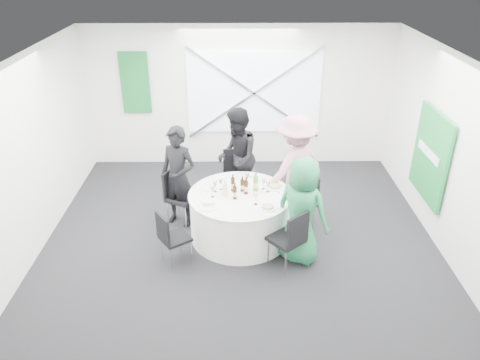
{
  "coord_description": "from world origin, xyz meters",
  "views": [
    {
      "loc": [
        -0.06,
        -5.94,
        4.16
      ],
      "look_at": [
        0.0,
        0.2,
        1.0
      ],
      "focal_mm": 35.0,
      "sensor_mm": 36.0,
      "label": 1
    }
  ],
  "objects_px": {
    "chair_back_right": "(306,196)",
    "chair_front_left": "(170,235)",
    "chair_back": "(235,172)",
    "clear_water_bottle": "(225,189)",
    "chair_back_left": "(176,192)",
    "person_man_back_left": "(178,177)",
    "person_man_back": "(237,157)",
    "chair_front_right": "(291,236)",
    "person_woman_pink": "(295,169)",
    "person_woman_green": "(302,211)",
    "green_water_bottle": "(256,184)",
    "banquet_table": "(240,216)"
  },
  "relations": [
    {
      "from": "person_man_back_left",
      "to": "green_water_bottle",
      "type": "height_order",
      "value": "person_man_back_left"
    },
    {
      "from": "chair_front_left",
      "to": "green_water_bottle",
      "type": "xyz_separation_m",
      "value": [
        1.22,
        0.79,
        0.4
      ]
    },
    {
      "from": "chair_front_right",
      "to": "clear_water_bottle",
      "type": "relative_size",
      "value": 3.49
    },
    {
      "from": "chair_back",
      "to": "chair_back_left",
      "type": "bearing_deg",
      "value": -148.56
    },
    {
      "from": "chair_front_right",
      "to": "person_man_back_left",
      "type": "height_order",
      "value": "person_man_back_left"
    },
    {
      "from": "person_woman_green",
      "to": "green_water_bottle",
      "type": "xyz_separation_m",
      "value": [
        -0.62,
        0.69,
        0.08
      ]
    },
    {
      "from": "chair_back_left",
      "to": "person_man_back",
      "type": "relative_size",
      "value": 0.53
    },
    {
      "from": "chair_back_right",
      "to": "person_woman_green",
      "type": "relative_size",
      "value": 0.56
    },
    {
      "from": "banquet_table",
      "to": "green_water_bottle",
      "type": "height_order",
      "value": "green_water_bottle"
    },
    {
      "from": "green_water_bottle",
      "to": "clear_water_bottle",
      "type": "distance_m",
      "value": 0.49
    },
    {
      "from": "green_water_bottle",
      "to": "chair_back_left",
      "type": "bearing_deg",
      "value": 163.53
    },
    {
      "from": "chair_back",
      "to": "clear_water_bottle",
      "type": "distance_m",
      "value": 1.24
    },
    {
      "from": "chair_back_left",
      "to": "person_man_back_left",
      "type": "relative_size",
      "value": 0.54
    },
    {
      "from": "person_woman_green",
      "to": "banquet_table",
      "type": "bearing_deg",
      "value": 0.0
    },
    {
      "from": "chair_back_right",
      "to": "person_woman_pink",
      "type": "xyz_separation_m",
      "value": [
        -0.16,
        0.24,
        0.37
      ]
    },
    {
      "from": "chair_front_left",
      "to": "person_man_back_left",
      "type": "height_order",
      "value": "person_man_back_left"
    },
    {
      "from": "chair_back",
      "to": "green_water_bottle",
      "type": "relative_size",
      "value": 3.18
    },
    {
      "from": "green_water_bottle",
      "to": "clear_water_bottle",
      "type": "xyz_separation_m",
      "value": [
        -0.46,
        -0.15,
        -0.01
      ]
    },
    {
      "from": "person_man_back_left",
      "to": "person_man_back",
      "type": "distance_m",
      "value": 1.15
    },
    {
      "from": "chair_back_left",
      "to": "chair_front_right",
      "type": "height_order",
      "value": "chair_front_right"
    },
    {
      "from": "chair_back_right",
      "to": "person_man_back_left",
      "type": "xyz_separation_m",
      "value": [
        -2.02,
        0.08,
        0.31
      ]
    },
    {
      "from": "banquet_table",
      "to": "person_man_back",
      "type": "bearing_deg",
      "value": 92.03
    },
    {
      "from": "green_water_bottle",
      "to": "person_man_back",
      "type": "bearing_deg",
      "value": 105.62
    },
    {
      "from": "chair_front_left",
      "to": "clear_water_bottle",
      "type": "height_order",
      "value": "clear_water_bottle"
    },
    {
      "from": "chair_back_left",
      "to": "chair_back_right",
      "type": "xyz_separation_m",
      "value": [
        2.08,
        -0.14,
        -0.01
      ]
    },
    {
      "from": "person_man_back_left",
      "to": "person_woman_green",
      "type": "relative_size",
      "value": 1.04
    },
    {
      "from": "banquet_table",
      "to": "chair_front_right",
      "type": "bearing_deg",
      "value": -49.75
    },
    {
      "from": "chair_front_left",
      "to": "chair_back_right",
      "type": "bearing_deg",
      "value": -97.6
    },
    {
      "from": "chair_front_right",
      "to": "chair_front_left",
      "type": "bearing_deg",
      "value": -45.15
    },
    {
      "from": "clear_water_bottle",
      "to": "chair_front_right",
      "type": "bearing_deg",
      "value": -40.47
    },
    {
      "from": "person_man_back_left",
      "to": "person_woman_green",
      "type": "bearing_deg",
      "value": -4.71
    },
    {
      "from": "chair_front_right",
      "to": "person_woman_pink",
      "type": "distance_m",
      "value": 1.47
    },
    {
      "from": "person_woman_pink",
      "to": "chair_back_left",
      "type": "bearing_deg",
      "value": -30.75
    },
    {
      "from": "chair_back_right",
      "to": "person_woman_pink",
      "type": "relative_size",
      "value": 0.5
    },
    {
      "from": "chair_back_right",
      "to": "chair_front_right",
      "type": "relative_size",
      "value": 0.96
    },
    {
      "from": "chair_back_left",
      "to": "green_water_bottle",
      "type": "relative_size",
      "value": 3.04
    },
    {
      "from": "person_man_back",
      "to": "person_woman_green",
      "type": "xyz_separation_m",
      "value": [
        0.89,
        -1.68,
        -0.06
      ]
    },
    {
      "from": "chair_back",
      "to": "clear_water_bottle",
      "type": "relative_size",
      "value": 3.53
    },
    {
      "from": "chair_back_left",
      "to": "person_woman_green",
      "type": "bearing_deg",
      "value": -93.75
    },
    {
      "from": "person_woman_green",
      "to": "chair_back_left",
      "type": "bearing_deg",
      "value": 4.16
    },
    {
      "from": "chair_back_left",
      "to": "green_water_bottle",
      "type": "distance_m",
      "value": 1.36
    },
    {
      "from": "chair_back_left",
      "to": "chair_front_left",
      "type": "relative_size",
      "value": 1.09
    },
    {
      "from": "person_woman_pink",
      "to": "person_woman_green",
      "type": "bearing_deg",
      "value": 54.47
    },
    {
      "from": "green_water_bottle",
      "to": "chair_back",
      "type": "bearing_deg",
      "value": 106.52
    },
    {
      "from": "person_man_back_left",
      "to": "person_man_back",
      "type": "xyz_separation_m",
      "value": [
        0.93,
        0.68,
        0.03
      ]
    },
    {
      "from": "chair_back",
      "to": "person_woman_green",
      "type": "relative_size",
      "value": 0.59
    },
    {
      "from": "chair_front_right",
      "to": "banquet_table",
      "type": "bearing_deg",
      "value": -90.0
    },
    {
      "from": "chair_back_right",
      "to": "chair_front_left",
      "type": "distance_m",
      "value": 2.28
    },
    {
      "from": "chair_back",
      "to": "green_water_bottle",
      "type": "bearing_deg",
      "value": -76.93
    },
    {
      "from": "banquet_table",
      "to": "person_man_back",
      "type": "height_order",
      "value": "person_man_back"
    }
  ]
}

